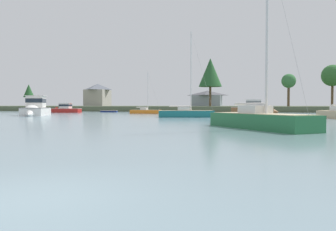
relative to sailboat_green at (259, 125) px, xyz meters
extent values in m
plane|color=gray|center=(-4.83, -19.23, -0.30)|extent=(462.24, 462.24, 0.00)
cube|color=#4C563D|center=(-4.83, 78.63, 0.37)|extent=(208.01, 49.93, 1.34)
cube|color=#236B3D|center=(0.01, -0.01, -0.14)|extent=(7.64, 9.00, 1.82)
cube|color=#CCB78E|center=(0.01, -0.01, 0.79)|extent=(7.06, 8.37, 0.04)
cube|color=silver|center=(-0.27, 0.36, 1.10)|extent=(2.52, 2.61, 0.56)
cylinder|color=silver|center=(0.46, -0.61, 6.79)|extent=(0.19, 0.19, 11.96)
cylinder|color=silver|center=(-0.67, 0.89, 1.48)|extent=(2.38, 3.09, 0.15)
cylinder|color=silver|center=(-0.67, 0.89, 1.53)|extent=(2.15, 2.79, 0.14)
cylinder|color=#999999|center=(1.59, -2.11, 6.77)|extent=(2.28, 3.02, 11.91)
cube|color=#B2231E|center=(-39.70, 40.77, -0.09)|extent=(6.44, 2.85, 1.43)
cone|color=#B2231E|center=(-42.82, 40.47, -0.09)|extent=(1.94, 2.19, 2.03)
cube|color=silver|center=(-39.70, 40.77, 0.60)|extent=(6.58, 2.96, 0.05)
cube|color=silver|center=(-39.88, 40.76, 1.20)|extent=(2.46, 2.02, 1.15)
cube|color=#19232D|center=(-39.88, 40.76, 1.31)|extent=(2.50, 2.06, 0.41)
cube|color=beige|center=(-39.88, 40.76, 1.80)|extent=(2.76, 2.34, 0.06)
cylinder|color=silver|center=(-39.88, 40.76, 2.33)|extent=(0.03, 0.03, 1.00)
cube|color=orange|center=(-20.13, 36.93, -0.19)|extent=(6.16, 1.75, 1.19)
cube|color=#CCB78E|center=(-20.13, 36.93, 0.43)|extent=(5.79, 1.55, 0.04)
cube|color=silver|center=(-20.43, 36.94, 0.63)|extent=(1.38, 1.03, 0.37)
cylinder|color=silver|center=(-19.64, 36.91, 4.13)|extent=(0.12, 0.12, 7.36)
cylinder|color=silver|center=(-20.86, 36.95, 0.91)|extent=(2.45, 0.19, 0.10)
cylinder|color=silver|center=(-20.86, 36.95, 0.96)|extent=(2.20, 0.22, 0.14)
cylinder|color=#999999|center=(-18.42, 36.86, 4.10)|extent=(2.46, 0.11, 7.32)
cube|color=#196B70|center=(-8.96, 20.21, -0.16)|extent=(7.87, 3.54, 1.54)
cube|color=#CCB78E|center=(-8.96, 20.21, 0.63)|extent=(7.38, 3.21, 0.04)
cube|color=silver|center=(-9.33, 20.14, 0.88)|extent=(1.90, 1.65, 0.46)
cylinder|color=silver|center=(-8.36, 20.33, 6.07)|extent=(0.15, 0.15, 10.84)
cylinder|color=silver|center=(-9.85, 20.04, 1.21)|extent=(3.01, 0.71, 0.12)
cylinder|color=silver|center=(-9.85, 20.04, 1.26)|extent=(2.71, 0.67, 0.14)
cylinder|color=#999999|center=(-6.87, 20.63, 6.05)|extent=(3.00, 0.61, 10.80)
cube|color=navy|center=(-32.07, 46.63, -0.17)|extent=(3.95, 2.16, 0.58)
cube|color=#C6B289|center=(-32.07, 46.63, 0.12)|extent=(4.12, 2.31, 0.05)
cube|color=tan|center=(-32.07, 46.63, 0.08)|extent=(0.29, 1.42, 0.03)
cube|color=white|center=(-34.29, 22.49, -0.01)|extent=(6.37, 9.23, 2.00)
cone|color=white|center=(-32.55, 18.50, -0.01)|extent=(3.57, 3.37, 2.84)
cube|color=black|center=(-34.29, 22.49, 0.96)|extent=(6.55, 9.44, 0.05)
cube|color=silver|center=(-34.29, 22.49, 1.92)|extent=(3.56, 3.88, 1.86)
cube|color=#19232D|center=(-34.29, 22.49, 2.11)|extent=(3.64, 3.96, 0.67)
cube|color=beige|center=(-34.29, 22.49, 2.88)|extent=(4.08, 4.39, 0.06)
cylinder|color=silver|center=(-34.29, 22.49, 3.91)|extent=(0.03, 0.03, 1.99)
cube|color=brown|center=(0.22, 45.06, -0.02)|extent=(8.36, 2.97, 1.92)
cone|color=brown|center=(4.39, 45.09, -0.02)|extent=(2.35, 2.63, 2.62)
cube|color=silver|center=(0.22, 45.06, 0.91)|extent=(8.53, 3.08, 0.05)
cube|color=silver|center=(0.49, 45.06, 1.68)|extent=(2.93, 2.35, 1.49)
cube|color=#19232D|center=(0.49, 45.06, 1.83)|extent=(2.99, 2.39, 0.54)
cube|color=beige|center=(0.49, 45.06, 2.46)|extent=(3.29, 2.72, 0.06)
cylinder|color=silver|center=(0.49, 45.06, 3.26)|extent=(0.03, 0.03, 1.55)
cylinder|color=brown|center=(9.22, 61.38, 3.80)|extent=(0.61, 0.61, 5.51)
sphere|color=#336B38|center=(9.22, 61.38, 7.33)|extent=(3.48, 3.48, 3.48)
cylinder|color=brown|center=(22.79, 76.96, 4.71)|extent=(0.66, 0.66, 7.34)
sphere|color=#2D602D|center=(22.79, 76.96, 9.75)|extent=(6.09, 6.09, 6.09)
cylinder|color=brown|center=(-76.40, 77.57, 3.59)|extent=(0.44, 0.44, 5.10)
cone|color=#235128|center=(-76.40, 77.57, 6.45)|extent=(3.76, 3.76, 4.60)
cylinder|color=brown|center=(-10.18, 61.91, 5.28)|extent=(0.60, 0.60, 8.47)
cone|color=#235128|center=(-10.18, 61.91, 9.92)|extent=(6.07, 6.07, 7.42)
cube|color=gray|center=(-13.56, 85.00, 2.81)|extent=(9.19, 9.87, 3.52)
pyramid|color=#47474C|center=(-13.56, 85.00, 5.35)|extent=(9.92, 10.66, 1.56)
cube|color=#9E998E|center=(-54.72, 87.88, 4.01)|extent=(7.50, 8.23, 5.93)
pyramid|color=#565B66|center=(-54.72, 87.88, 8.11)|extent=(8.10, 8.88, 2.26)
camera|label=1|loc=(-0.88, -24.48, 1.43)|focal=35.05mm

